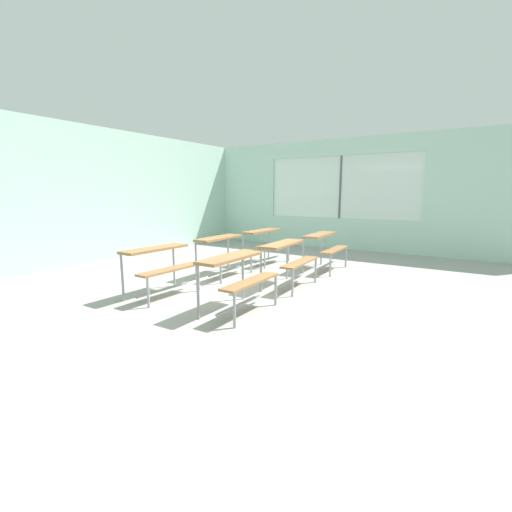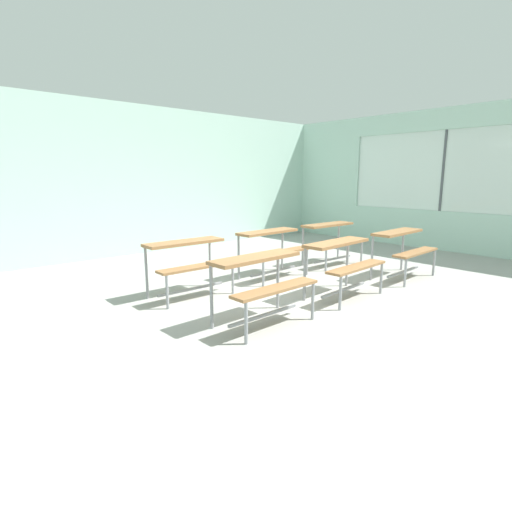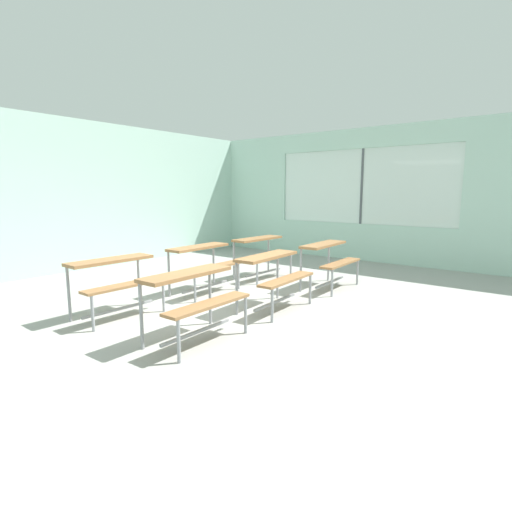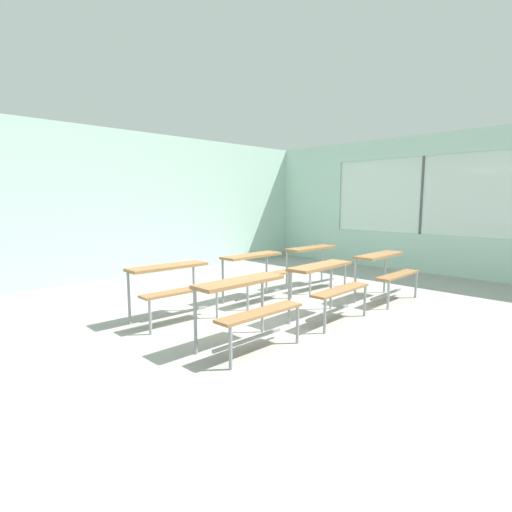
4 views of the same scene
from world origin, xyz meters
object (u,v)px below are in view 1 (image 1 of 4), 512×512
object	(u,v)px
desk_bench_r0c2	(325,243)
desk_bench_r1c0	(160,260)
desk_bench_r1c2	(266,238)
desk_bench_r0c0	(237,270)
desk_bench_r0c1	(288,254)
desk_bench_r1c1	(223,247)

from	to	relation	value
desk_bench_r0c2	desk_bench_r1c0	world-z (taller)	same
desk_bench_r1c0	desk_bench_r1c2	distance (m)	3.02
desk_bench_r0c2	desk_bench_r1c0	bearing A→B (deg)	153.27
desk_bench_r1c2	desk_bench_r0c2	bearing A→B (deg)	-85.99
desk_bench_r0c2	desk_bench_r1c0	xyz separation A→B (m)	(-3.06, 1.42, 0.00)
desk_bench_r0c0	desk_bench_r1c0	xyz separation A→B (m)	(-0.03, 1.41, 0.00)
desk_bench_r0c0	desk_bench_r0c1	xyz separation A→B (m)	(1.48, 0.02, 0.00)
desk_bench_r0c2	desk_bench_r1c2	distance (m)	1.36
desk_bench_r0c2	desk_bench_r1c0	distance (m)	3.37
desk_bench_r0c0	desk_bench_r1c0	bearing A→B (deg)	90.28
desk_bench_r1c1	desk_bench_r1c2	bearing A→B (deg)	-3.37
desk_bench_r0c2	desk_bench_r1c2	bearing A→B (deg)	89.82
desk_bench_r1c0	desk_bench_r1c1	world-z (taller)	same
desk_bench_r1c0	desk_bench_r1c1	xyz separation A→B (m)	(1.55, -0.01, 0.00)
desk_bench_r1c0	desk_bench_r0c0	bearing A→B (deg)	-87.56
desk_bench_r0c1	desk_bench_r1c0	distance (m)	2.05
desk_bench_r0c0	desk_bench_r1c2	size ratio (longest dim) A/B	0.99
desk_bench_r1c1	desk_bench_r1c2	size ratio (longest dim) A/B	0.99
desk_bench_r0c0	desk_bench_r1c2	bearing A→B (deg)	23.62
desk_bench_r0c1	desk_bench_r1c0	bearing A→B (deg)	134.27
desk_bench_r1c0	desk_bench_r0c2	bearing A→B (deg)	-23.47
desk_bench_r0c0	desk_bench_r1c1	world-z (taller)	same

